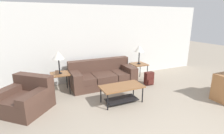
{
  "coord_description": "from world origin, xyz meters",
  "views": [
    {
      "loc": [
        -2.1,
        -1.52,
        2.17
      ],
      "look_at": [
        -0.1,
        2.91,
        0.8
      ],
      "focal_mm": 28.0,
      "sensor_mm": 36.0,
      "label": 1
    }
  ],
  "objects_px": {
    "side_table_left": "(60,75)",
    "table_lamp_right": "(139,49)",
    "table_lamp_left": "(58,56)",
    "coffee_table": "(122,90)",
    "couch": "(102,76)",
    "backpack": "(149,79)",
    "side_table_right": "(139,65)",
    "armchair": "(25,99)"
  },
  "relations": [
    {
      "from": "coffee_table",
      "to": "backpack",
      "type": "height_order",
      "value": "coffee_table"
    },
    {
      "from": "backpack",
      "to": "table_lamp_right",
      "type": "bearing_deg",
      "value": 95.9
    },
    {
      "from": "side_table_right",
      "to": "table_lamp_left",
      "type": "distance_m",
      "value": 2.8
    },
    {
      "from": "couch",
      "to": "side_table_left",
      "type": "distance_m",
      "value": 1.39
    },
    {
      "from": "couch",
      "to": "armchair",
      "type": "height_order",
      "value": "couch"
    },
    {
      "from": "side_table_left",
      "to": "coffee_table",
      "type": "bearing_deg",
      "value": -44.32
    },
    {
      "from": "table_lamp_left",
      "to": "coffee_table",
      "type": "bearing_deg",
      "value": -44.32
    },
    {
      "from": "table_lamp_left",
      "to": "side_table_left",
      "type": "bearing_deg",
      "value": 116.57
    },
    {
      "from": "couch",
      "to": "table_lamp_left",
      "type": "height_order",
      "value": "table_lamp_left"
    },
    {
      "from": "side_table_left",
      "to": "side_table_right",
      "type": "height_order",
      "value": "same"
    },
    {
      "from": "coffee_table",
      "to": "side_table_left",
      "type": "distance_m",
      "value": 1.92
    },
    {
      "from": "coffee_table",
      "to": "table_lamp_left",
      "type": "bearing_deg",
      "value": 135.68
    },
    {
      "from": "armchair",
      "to": "table_lamp_right",
      "type": "xyz_separation_m",
      "value": [
        3.67,
        0.72,
        0.85
      ]
    },
    {
      "from": "side_table_left",
      "to": "backpack",
      "type": "relative_size",
      "value": 1.38
    },
    {
      "from": "couch",
      "to": "table_lamp_left",
      "type": "xyz_separation_m",
      "value": [
        -1.37,
        -0.07,
        0.84
      ]
    },
    {
      "from": "couch",
      "to": "side_table_left",
      "type": "xyz_separation_m",
      "value": [
        -1.37,
        -0.07,
        0.24
      ]
    },
    {
      "from": "side_table_left",
      "to": "table_lamp_left",
      "type": "distance_m",
      "value": 0.59
    },
    {
      "from": "coffee_table",
      "to": "table_lamp_right",
      "type": "height_order",
      "value": "table_lamp_right"
    },
    {
      "from": "coffee_table",
      "to": "backpack",
      "type": "xyz_separation_m",
      "value": [
        1.43,
        0.76,
        -0.13
      ]
    },
    {
      "from": "side_table_right",
      "to": "armchair",
      "type": "bearing_deg",
      "value": -168.89
    },
    {
      "from": "couch",
      "to": "backpack",
      "type": "xyz_separation_m",
      "value": [
        1.43,
        -0.64,
        -0.08
      ]
    },
    {
      "from": "side_table_left",
      "to": "armchair",
      "type": "bearing_deg",
      "value": -142.41
    },
    {
      "from": "table_lamp_right",
      "to": "backpack",
      "type": "height_order",
      "value": "table_lamp_right"
    },
    {
      "from": "armchair",
      "to": "side_table_right",
      "type": "xyz_separation_m",
      "value": [
        3.67,
        0.72,
        0.25
      ]
    },
    {
      "from": "couch",
      "to": "table_lamp_left",
      "type": "relative_size",
      "value": 3.24
    },
    {
      "from": "armchair",
      "to": "table_lamp_left",
      "type": "relative_size",
      "value": 2.21
    },
    {
      "from": "armchair",
      "to": "table_lamp_right",
      "type": "bearing_deg",
      "value": 11.11
    },
    {
      "from": "coffee_table",
      "to": "side_table_left",
      "type": "height_order",
      "value": "side_table_left"
    },
    {
      "from": "couch",
      "to": "side_table_right",
      "type": "bearing_deg",
      "value": -3.09
    },
    {
      "from": "couch",
      "to": "backpack",
      "type": "relative_size",
      "value": 4.93
    },
    {
      "from": "couch",
      "to": "side_table_right",
      "type": "xyz_separation_m",
      "value": [
        1.37,
        -0.07,
        0.24
      ]
    },
    {
      "from": "table_lamp_right",
      "to": "side_table_right",
      "type": "bearing_deg",
      "value": 90.0
    },
    {
      "from": "coffee_table",
      "to": "table_lamp_right",
      "type": "xyz_separation_m",
      "value": [
        1.37,
        1.33,
        0.79
      ]
    },
    {
      "from": "table_lamp_right",
      "to": "couch",
      "type": "bearing_deg",
      "value": 176.91
    },
    {
      "from": "coffee_table",
      "to": "side_table_right",
      "type": "xyz_separation_m",
      "value": [
        1.37,
        1.33,
        0.19
      ]
    },
    {
      "from": "side_table_right",
      "to": "table_lamp_left",
      "type": "xyz_separation_m",
      "value": [
        -2.74,
        -0.0,
        0.59
      ]
    },
    {
      "from": "couch",
      "to": "table_lamp_right",
      "type": "relative_size",
      "value": 3.24
    },
    {
      "from": "coffee_table",
      "to": "backpack",
      "type": "distance_m",
      "value": 1.63
    },
    {
      "from": "table_lamp_right",
      "to": "backpack",
      "type": "xyz_separation_m",
      "value": [
        0.06,
        -0.57,
        -0.92
      ]
    },
    {
      "from": "armchair",
      "to": "side_table_right",
      "type": "height_order",
      "value": "armchair"
    },
    {
      "from": "side_table_left",
      "to": "table_lamp_right",
      "type": "distance_m",
      "value": 2.8
    },
    {
      "from": "couch",
      "to": "coffee_table",
      "type": "relative_size",
      "value": 1.89
    }
  ]
}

